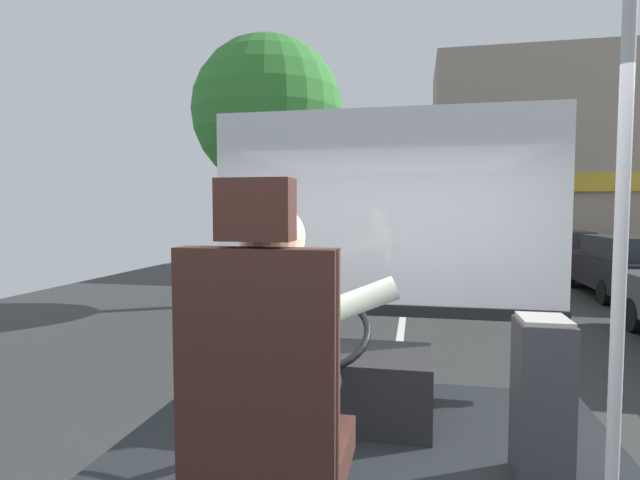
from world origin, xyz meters
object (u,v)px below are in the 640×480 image
(fare_box, at_px, (542,400))
(parked_car_black, at_px, (629,266))
(bus_driver, at_px, (277,352))
(parked_car_red, at_px, (554,251))
(driver_seat, at_px, (268,420))
(steering_console, at_px, (336,382))
(handrail_pole, at_px, (620,273))

(fare_box, distance_m, parked_car_black, 10.93)
(bus_driver, relative_size, parked_car_red, 0.18)
(driver_seat, bearing_deg, steering_console, 90.00)
(steering_console, bearing_deg, fare_box, -24.82)
(handrail_pole, relative_size, parked_car_red, 0.46)
(handrail_pole, height_order, parked_car_black, handrail_pole)
(handrail_pole, bearing_deg, fare_box, 102.87)
(parked_car_black, bearing_deg, steering_console, -118.84)
(driver_seat, distance_m, parked_car_red, 16.04)
(bus_driver, bearing_deg, parked_car_black, 63.95)
(bus_driver, xyz_separation_m, parked_car_black, (5.28, 10.80, -0.82))
(bus_driver, height_order, steering_console, bus_driver)
(parked_car_black, xyz_separation_m, parked_car_red, (-0.48, 4.39, -0.03))
(bus_driver, bearing_deg, parked_car_red, 72.47)
(bus_driver, xyz_separation_m, parked_car_red, (4.79, 15.18, -0.85))
(bus_driver, distance_m, steering_console, 1.33)
(bus_driver, height_order, handrail_pole, handrail_pole)
(fare_box, bearing_deg, parked_car_red, 75.34)
(driver_seat, bearing_deg, handrail_pole, 17.60)
(fare_box, bearing_deg, bus_driver, -143.83)
(bus_driver, relative_size, steering_console, 0.74)
(driver_seat, xyz_separation_m, steering_console, (0.00, 1.32, -0.34))
(parked_car_black, bearing_deg, fare_box, -112.96)
(handrail_pole, bearing_deg, bus_driver, -167.61)
(bus_driver, relative_size, handrail_pole, 0.40)
(driver_seat, height_order, steering_console, driver_seat)
(driver_seat, distance_m, fare_box, 1.34)
(bus_driver, relative_size, fare_box, 1.08)
(steering_console, xyz_separation_m, parked_car_black, (5.28, 9.58, -0.28))
(handrail_pole, xyz_separation_m, fare_box, (-0.11, 0.50, -0.64))
(driver_seat, xyz_separation_m, parked_car_red, (4.79, 15.29, -0.66))
(steering_console, relative_size, handrail_pole, 0.54)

